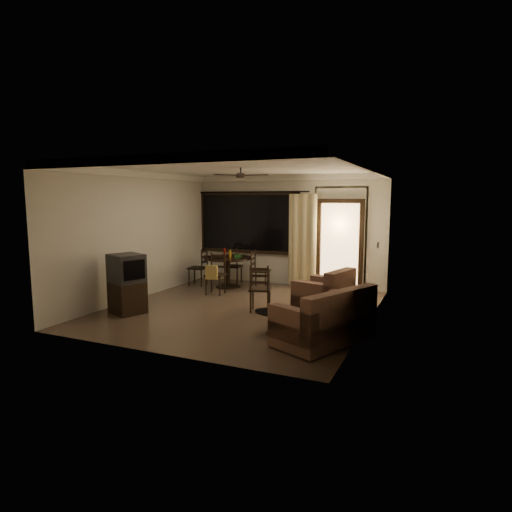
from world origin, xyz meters
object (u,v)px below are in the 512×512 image
at_px(dining_table, 228,264).
at_px(dining_chair_east, 260,278).
at_px(dining_chair_north, 233,273).
at_px(tv_cabinet, 127,284).
at_px(armchair, 326,298).
at_px(sofa, 327,322).
at_px(dining_chair_west, 198,274).
at_px(coffee_table, 278,319).
at_px(side_chair, 260,297).
at_px(dining_chair_south, 215,281).

relative_size(dining_table, dining_chair_east, 1.27).
distance_m(dining_chair_north, tv_cabinet, 3.52).
bearing_deg(armchair, sofa, -60.77).
bearing_deg(armchair, dining_table, 163.82).
xyz_separation_m(dining_table, dining_chair_east, (0.83, 0.11, -0.31)).
relative_size(dining_chair_west, dining_chair_east, 1.00).
xyz_separation_m(coffee_table, side_chair, (-0.83, 1.16, 0.04)).
distance_m(dining_chair_east, sofa, 4.13).
height_order(dining_chair_west, side_chair, dining_chair_west).
xyz_separation_m(dining_chair_south, armchair, (2.84, -0.87, 0.06)).
bearing_deg(coffee_table, tv_cabinet, 179.64).
distance_m(dining_chair_south, tv_cabinet, 2.28).
bearing_deg(dining_table, coffee_table, -50.28).
distance_m(dining_chair_west, dining_chair_south, 1.17).
relative_size(dining_chair_east, dining_chair_south, 1.00).
distance_m(dining_table, dining_chair_west, 0.87).
height_order(armchair, coffee_table, armchair).
bearing_deg(dining_chair_north, dining_chair_south, 91.69).
xyz_separation_m(dining_chair_south, dining_chair_north, (-0.22, 1.33, -0.02)).
distance_m(armchair, side_chair, 1.29).
bearing_deg(coffee_table, sofa, -10.34).
xyz_separation_m(tv_cabinet, sofa, (3.98, -0.17, -0.24)).
xyz_separation_m(tv_cabinet, coffee_table, (3.13, -0.02, -0.34)).
relative_size(armchair, side_chair, 1.15).
distance_m(dining_chair_west, tv_cabinet, 2.89).
height_order(tv_cabinet, sofa, tv_cabinet).
xyz_separation_m(dining_table, armchair, (2.96, -1.72, -0.23)).
relative_size(tv_cabinet, armchair, 1.07).
height_order(dining_table, dining_chair_south, dining_table).
xyz_separation_m(sofa, armchair, (-0.39, 1.44, 0.03)).
xyz_separation_m(dining_table, dining_chair_north, (-0.11, 0.48, -0.31)).
xyz_separation_m(tv_cabinet, side_chair, (2.30, 1.15, -0.30)).
relative_size(dining_chair_north, side_chair, 1.01).
bearing_deg(side_chair, tv_cabinet, 10.01).
bearing_deg(dining_chair_north, armchair, 136.63).
bearing_deg(dining_chair_north, dining_chair_west, 32.88).
xyz_separation_m(dining_chair_west, armchair, (3.75, -1.61, 0.09)).
relative_size(dining_chair_north, sofa, 0.53).
height_order(dining_table, sofa, dining_table).
distance_m(dining_table, armchair, 3.43).
bearing_deg(coffee_table, dining_chair_west, 138.72).
xyz_separation_m(dining_chair_south, sofa, (3.23, -2.31, 0.03)).
bearing_deg(tv_cabinet, side_chair, 47.83).
distance_m(dining_chair_south, dining_chair_north, 1.35).
xyz_separation_m(dining_table, dining_chair_south, (0.11, -0.85, -0.29)).
bearing_deg(dining_chair_west, dining_chair_north, 122.88).
distance_m(tv_cabinet, side_chair, 2.59).
bearing_deg(dining_chair_south, dining_table, 89.90).
bearing_deg(dining_chair_east, dining_table, 89.92).
relative_size(sofa, armchair, 1.66).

